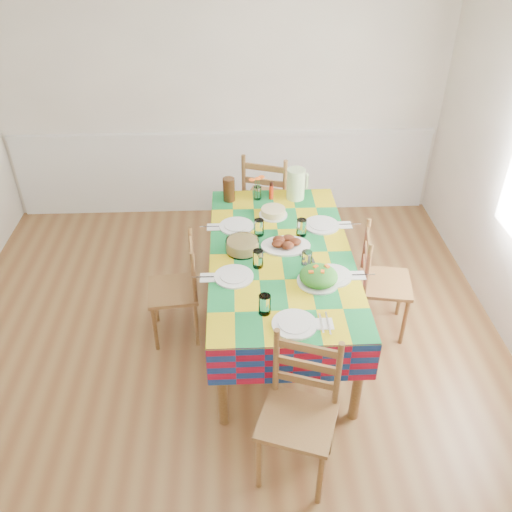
{
  "coord_description": "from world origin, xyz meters",
  "views": [
    {
      "loc": [
        0.11,
        -2.83,
        3.08
      ],
      "look_at": [
        0.25,
        0.29,
        0.88
      ],
      "focal_mm": 38.0,
      "sensor_mm": 36.0,
      "label": 1
    }
  ],
  "objects": [
    {
      "name": "cake",
      "position": [
        0.42,
        1.03,
        0.8
      ],
      "size": [
        0.24,
        0.24,
        0.07
      ],
      "color": "silver",
      "rests_on": "dining_table"
    },
    {
      "name": "hot_sauce",
      "position": [
        0.42,
        1.32,
        0.85
      ],
      "size": [
        0.04,
        0.04,
        0.16
      ],
      "primitive_type": "cylinder",
      "color": "red",
      "rests_on": "dining_table"
    },
    {
      "name": "pasta_bowl",
      "position": [
        0.15,
        0.53,
        0.82
      ],
      "size": [
        0.25,
        0.25,
        0.09
      ],
      "color": "white",
      "rests_on": "dining_table"
    },
    {
      "name": "setting_near_head",
      "position": [
        0.4,
        -0.27,
        0.8
      ],
      "size": [
        0.47,
        0.31,
        0.14
      ],
      "color": "silver",
      "rests_on": "dining_table"
    },
    {
      "name": "setting_right_far",
      "position": [
        0.74,
        0.81,
        0.8
      ],
      "size": [
        0.54,
        0.31,
        0.14
      ],
      "rotation": [
        0.0,
        0.0,
        -1.57
      ],
      "color": "silver",
      "rests_on": "dining_table"
    },
    {
      "name": "setting_right_near",
      "position": [
        0.72,
        0.22,
        0.8
      ],
      "size": [
        0.51,
        0.3,
        0.13
      ],
      "rotation": [
        0.0,
        0.0,
        -1.57
      ],
      "color": "silver",
      "rests_on": "dining_table"
    },
    {
      "name": "salad_platter",
      "position": [
        0.67,
        0.12,
        0.82
      ],
      "size": [
        0.3,
        0.3,
        0.12
      ],
      "color": "silver",
      "rests_on": "dining_table"
    },
    {
      "name": "meat_platter",
      "position": [
        0.48,
        0.57,
        0.8
      ],
      "size": [
        0.38,
        0.27,
        0.07
      ],
      "color": "silver",
      "rests_on": "dining_table"
    },
    {
      "name": "chair_right",
      "position": [
        1.23,
        0.5,
        0.46
      ],
      "size": [
        0.46,
        0.47,
        0.93
      ],
      "rotation": [
        0.0,
        0.0,
        1.4
      ],
      "color": "brown",
      "rests_on": "room"
    },
    {
      "name": "chair_far",
      "position": [
        0.43,
        1.74,
        0.51
      ],
      "size": [
        0.57,
        0.56,
        1.03
      ],
      "rotation": [
        0.0,
        0.0,
        2.81
      ],
      "color": "brown",
      "rests_on": "room"
    },
    {
      "name": "dining_table",
      "position": [
        0.44,
        0.49,
        0.69
      ],
      "size": [
        1.07,
        1.98,
        0.77
      ],
      "color": "brown",
      "rests_on": "room"
    },
    {
      "name": "wainscot",
      "position": [
        0.0,
        2.48,
        0.49
      ],
      "size": [
        4.41,
        0.06,
        0.92
      ],
      "color": "white",
      "rests_on": "room"
    },
    {
      "name": "setting_left_far",
      "position": [
        0.17,
        0.82,
        0.8
      ],
      "size": [
        0.51,
        0.3,
        0.13
      ],
      "rotation": [
        0.0,
        0.0,
        1.57
      ],
      "color": "silver",
      "rests_on": "dining_table"
    },
    {
      "name": "chair_left",
      "position": [
        -0.35,
        0.49,
        0.44
      ],
      "size": [
        0.42,
        0.43,
        0.89
      ],
      "rotation": [
        0.0,
        0.0,
        -1.47
      ],
      "color": "brown",
      "rests_on": "room"
    },
    {
      "name": "chair_near",
      "position": [
        0.46,
        -0.76,
        0.48
      ],
      "size": [
        0.54,
        0.53,
        0.97
      ],
      "rotation": [
        0.0,
        0.0,
        -0.34
      ],
      "color": "brown",
      "rests_on": "room"
    },
    {
      "name": "tea_pitcher",
      "position": [
        0.06,
        1.31,
        0.88
      ],
      "size": [
        0.1,
        0.1,
        0.21
      ],
      "primitive_type": "cylinder",
      "color": "black",
      "rests_on": "dining_table"
    },
    {
      "name": "room",
      "position": [
        0.0,
        0.0,
        1.35
      ],
      "size": [
        4.58,
        5.08,
        2.78
      ],
      "color": "brown",
      "rests_on": "ground"
    },
    {
      "name": "flower_vase",
      "position": [
        0.3,
        1.32,
        0.86
      ],
      "size": [
        0.14,
        0.11,
        0.22
      ],
      "color": "white",
      "rests_on": "dining_table"
    },
    {
      "name": "serving_utensils",
      "position": [
        0.63,
        0.41,
        0.78
      ],
      "size": [
        0.15,
        0.34,
        0.01
      ],
      "color": "black",
      "rests_on": "dining_table"
    },
    {
      "name": "setting_left_near",
      "position": [
        0.14,
        0.24,
        0.8
      ],
      "size": [
        0.51,
        0.3,
        0.13
      ],
      "rotation": [
        0.0,
        0.0,
        1.57
      ],
      "color": "silver",
      "rests_on": "dining_table"
    },
    {
      "name": "name_card",
      "position": [
        0.44,
        -0.44,
        0.78
      ],
      "size": [
        0.08,
        0.03,
        0.02
      ],
      "primitive_type": "cube",
      "color": "silver",
      "rests_on": "dining_table"
    },
    {
      "name": "green_pitcher",
      "position": [
        0.64,
        1.33,
        0.91
      ],
      "size": [
        0.16,
        0.16,
        0.27
      ],
      "primitive_type": "cylinder",
      "color": "#C1E6A2",
      "rests_on": "dining_table"
    }
  ]
}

